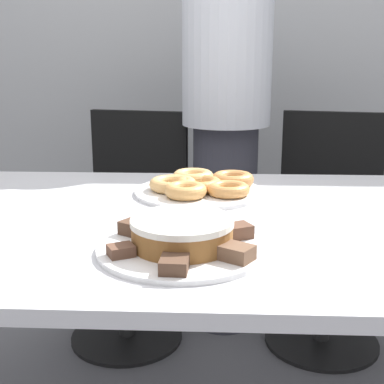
{
  "coord_description": "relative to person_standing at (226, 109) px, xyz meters",
  "views": [
    {
      "loc": [
        0.11,
        -1.17,
        1.1
      ],
      "look_at": [
        0.06,
        0.0,
        0.8
      ],
      "focal_mm": 50.0,
      "sensor_mm": 36.0,
      "label": 1
    }
  ],
  "objects": [
    {
      "name": "wall_back",
      "position": [
        -0.15,
        0.66,
        0.4
      ],
      "size": [
        8.0,
        0.05,
        2.6
      ],
      "color": "#A8AAAD",
      "rests_on": "ground_plane"
    },
    {
      "name": "table",
      "position": [
        -0.15,
        -0.9,
        -0.24
      ],
      "size": [
        1.79,
        0.93,
        0.74
      ],
      "color": "silver",
      "rests_on": "ground_plane"
    },
    {
      "name": "person_standing",
      "position": [
        0.0,
        0.0,
        0.0
      ],
      "size": [
        0.34,
        0.34,
        1.69
      ],
      "color": "#383842",
      "rests_on": "ground_plane"
    },
    {
      "name": "office_chair_left",
      "position": [
        -0.37,
        -0.1,
        -0.48
      ],
      "size": [
        0.51,
        0.51,
        0.88
      ],
      "rotation": [
        0.0,
        0.0,
        -0.19
      ],
      "color": "black",
      "rests_on": "ground_plane"
    },
    {
      "name": "office_chair_right",
      "position": [
        0.4,
        -0.1,
        -0.48
      ],
      "size": [
        0.52,
        0.52,
        0.88
      ],
      "rotation": [
        0.0,
        0.0,
        -0.19
      ],
      "color": "black",
      "rests_on": "ground_plane"
    },
    {
      "name": "plate_cake",
      "position": [
        -0.1,
        -1.12,
        -0.15
      ],
      "size": [
        0.32,
        0.32,
        0.01
      ],
      "color": "white",
      "rests_on": "table"
    },
    {
      "name": "plate_donuts",
      "position": [
        -0.08,
        -0.69,
        -0.15
      ],
      "size": [
        0.34,
        0.34,
        0.01
      ],
      "color": "white",
      "rests_on": "table"
    },
    {
      "name": "frosted_cake",
      "position": [
        -0.1,
        -1.12,
        -0.12
      ],
      "size": [
        0.19,
        0.19,
        0.05
      ],
      "color": "brown",
      "rests_on": "plate_cake"
    },
    {
      "name": "lamington_0",
      "position": [
        0.0,
        -1.18,
        -0.13
      ],
      "size": [
        0.07,
        0.07,
        0.03
      ],
      "rotation": [
        0.0,
        0.0,
        5.71
      ],
      "color": "brown",
      "rests_on": "plate_cake"
    },
    {
      "name": "lamington_1",
      "position": [
        0.01,
        -1.06,
        -0.13
      ],
      "size": [
        0.07,
        0.06,
        0.03
      ],
      "rotation": [
        0.0,
        0.0,
        6.76
      ],
      "color": "brown",
      "rests_on": "plate_cake"
    },
    {
      "name": "lamington_2",
      "position": [
        -0.09,
        -1.0,
        -0.13
      ],
      "size": [
        0.04,
        0.05,
        0.03
      ],
      "rotation": [
        0.0,
        0.0,
        7.81
      ],
      "color": "brown",
      "rests_on": "plate_cake"
    },
    {
      "name": "lamington_3",
      "position": [
        -0.2,
        -1.05,
        -0.13
      ],
      "size": [
        0.07,
        0.06,
        0.03
      ],
      "rotation": [
        0.0,
        0.0,
        8.85
      ],
      "color": "#513828",
      "rests_on": "plate_cake"
    },
    {
      "name": "lamington_4",
      "position": [
        -0.21,
        -1.17,
        -0.14
      ],
      "size": [
        0.06,
        0.05,
        0.02
      ],
      "rotation": [
        0.0,
        0.0,
        9.9
      ],
      "color": "brown",
      "rests_on": "plate_cake"
    },
    {
      "name": "lamington_5",
      "position": [
        -0.1,
        -1.24,
        -0.14
      ],
      "size": [
        0.05,
        0.06,
        0.02
      ],
      "rotation": [
        0.0,
        0.0,
        10.95
      ],
      "color": "#513828",
      "rests_on": "plate_cake"
    },
    {
      "name": "donut_0",
      "position": [
        -0.08,
        -0.69,
        -0.13
      ],
      "size": [
        0.12,
        0.12,
        0.03
      ],
      "color": "#D18E4C",
      "rests_on": "plate_donuts"
    },
    {
      "name": "donut_1",
      "position": [
        -0.0,
        -0.74,
        -0.13
      ],
      "size": [
        0.11,
        0.11,
        0.03
      ],
      "color": "#D18E4C",
      "rests_on": "plate_donuts"
    },
    {
      "name": "donut_2",
      "position": [
        0.01,
        -0.63,
        -0.13
      ],
      "size": [
        0.12,
        0.12,
        0.04
      ],
      "color": "#C68447",
      "rests_on": "plate_donuts"
    },
    {
      "name": "donut_3",
      "position": [
        -0.1,
        -0.61,
        -0.13
      ],
      "size": [
        0.12,
        0.12,
        0.04
      ],
      "color": "#E5AD66",
      "rests_on": "plate_donuts"
    },
    {
      "name": "donut_4",
      "position": [
        -0.15,
        -0.69,
        -0.13
      ],
      "size": [
        0.13,
        0.13,
        0.03
      ],
      "color": "#E5AD66",
      "rests_on": "plate_donuts"
    },
    {
      "name": "donut_5",
      "position": [
        -0.11,
        -0.76,
        -0.13
      ],
      "size": [
        0.11,
        0.11,
        0.03
      ],
      "color": "tan",
      "rests_on": "plate_donuts"
    }
  ]
}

